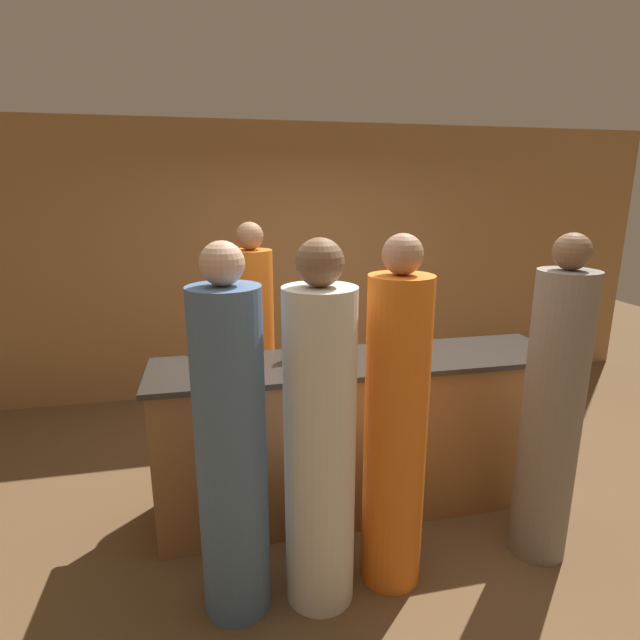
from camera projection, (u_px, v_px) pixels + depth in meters
ground_plane at (358, 504)px, 3.50m from camera, size 14.00×14.00×0.00m
back_wall at (300, 262)px, 5.29m from camera, size 8.00×0.06×2.80m
bar_counter at (360, 434)px, 3.36m from camera, size 2.69×0.63×1.07m
bartender at (254, 354)px, 3.87m from camera, size 0.33×0.33×1.91m
guest_0 at (395, 430)px, 2.63m from camera, size 0.33×0.33×1.93m
guest_1 at (552, 413)px, 2.84m from camera, size 0.33×0.33×1.92m
guest_2 at (231, 451)px, 2.43m from camera, size 0.35×0.35×1.92m
guest_3 at (320, 444)px, 2.50m from camera, size 0.36×0.36×1.92m
wine_bottle_0 at (294, 341)px, 3.22m from camera, size 0.08×0.08×0.29m
wine_glass_0 at (379, 347)px, 3.11m from camera, size 0.07×0.07×0.15m
wine_glass_1 at (387, 339)px, 3.23m from camera, size 0.06×0.06×0.17m
wine_glass_2 at (248, 362)px, 2.86m from camera, size 0.06×0.06×0.14m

